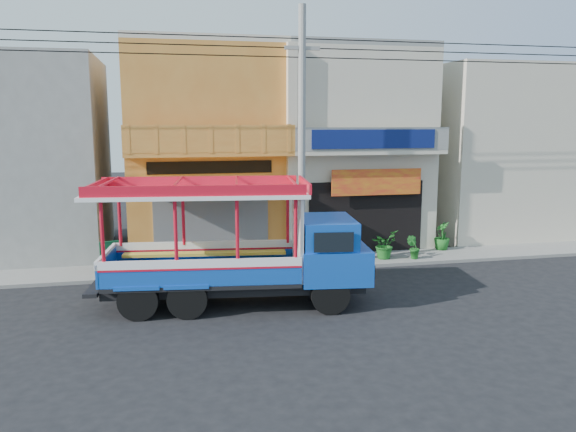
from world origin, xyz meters
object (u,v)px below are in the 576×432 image
at_px(utility_pole, 306,126).
at_px(green_sign, 111,259).
at_px(songthaew_truck, 253,245).
at_px(potted_plant_b, 413,247).
at_px(potted_plant_c, 442,236).
at_px(potted_plant_a, 384,244).

relative_size(utility_pole, green_sign, 26.30).
bearing_deg(green_sign, songthaew_truck, -43.63).
distance_m(potted_plant_b, potted_plant_c, 2.13).
xyz_separation_m(utility_pole, green_sign, (-6.67, 0.68, -4.47)).
distance_m(songthaew_truck, potted_plant_b, 7.61).
height_order(potted_plant_a, potted_plant_c, potted_plant_c).
xyz_separation_m(songthaew_truck, potted_plant_b, (6.58, 3.64, -1.18)).
bearing_deg(potted_plant_c, potted_plant_b, -48.94).
distance_m(utility_pole, songthaew_truck, 5.31).
relative_size(potted_plant_a, potted_plant_b, 1.25).
height_order(utility_pole, potted_plant_b, utility_pole).
relative_size(green_sign, potted_plant_a, 0.99).
xyz_separation_m(songthaew_truck, potted_plant_c, (8.35, 4.82, -1.05)).
bearing_deg(utility_pole, green_sign, 174.20).
bearing_deg(songthaew_truck, green_sign, 136.37).
distance_m(potted_plant_a, potted_plant_b, 1.09).
bearing_deg(potted_plant_b, green_sign, 25.76).
bearing_deg(utility_pole, potted_plant_a, 9.09).
bearing_deg(songthaew_truck, potted_plant_c, 30.01).
bearing_deg(potted_plant_a, songthaew_truck, 178.14).
bearing_deg(potted_plant_c, utility_pole, -69.38).
relative_size(potted_plant_b, potted_plant_c, 0.76).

